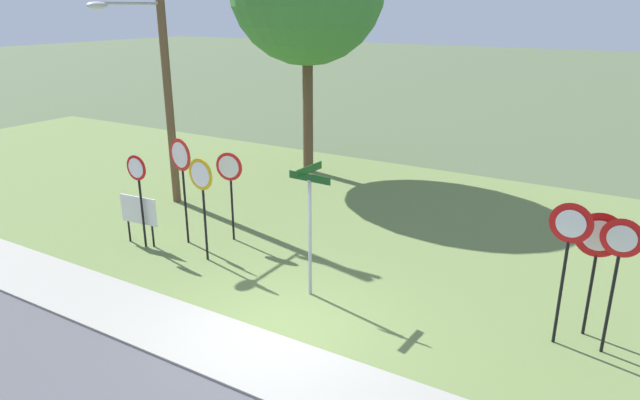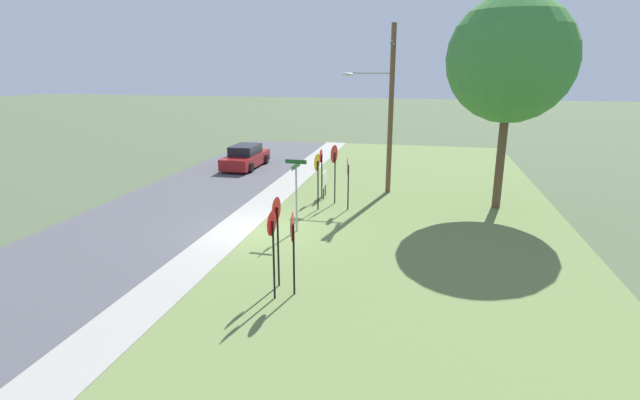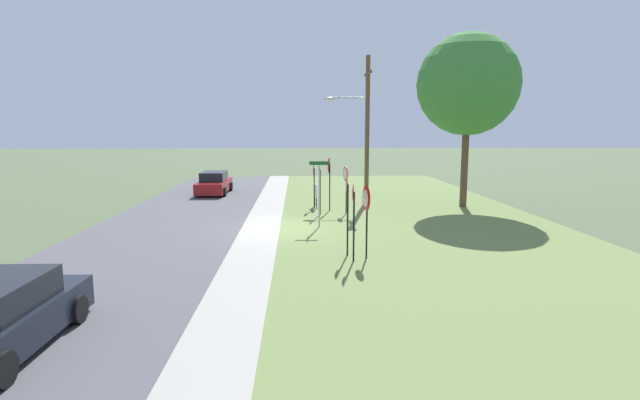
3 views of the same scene
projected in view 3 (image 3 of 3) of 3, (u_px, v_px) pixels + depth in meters
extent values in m
plane|color=#4C5B3D|center=(280.00, 229.00, 20.14)|extent=(160.00, 160.00, 0.00)
cube|color=#4C4C51|center=(162.00, 231.00, 19.92)|extent=(44.00, 6.40, 0.01)
cube|color=#99968C|center=(261.00, 229.00, 20.10)|extent=(44.00, 1.60, 0.06)
cube|color=olive|center=(424.00, 228.00, 20.41)|extent=(44.00, 12.00, 0.04)
cylinder|color=black|center=(314.00, 188.00, 25.04)|extent=(0.06, 0.06, 2.08)
cylinder|color=red|center=(313.00, 169.00, 24.89)|extent=(0.61, 0.03, 0.61)
cylinder|color=white|center=(313.00, 169.00, 24.89)|extent=(0.48, 0.01, 0.48)
cylinder|color=black|center=(330.00, 187.00, 24.36)|extent=(0.06, 0.06, 2.34)
cylinder|color=red|center=(329.00, 165.00, 24.20)|extent=(0.78, 0.18, 0.79)
cylinder|color=white|center=(329.00, 165.00, 24.20)|extent=(0.61, 0.13, 0.62)
cylinder|color=black|center=(346.00, 193.00, 23.57)|extent=(0.06, 0.06, 1.99)
cylinder|color=red|center=(346.00, 174.00, 23.43)|extent=(0.70, 0.16, 0.71)
cylinder|color=white|center=(345.00, 174.00, 23.43)|extent=(0.54, 0.11, 0.55)
cylinder|color=black|center=(320.00, 192.00, 23.25)|extent=(0.06, 0.06, 2.15)
cylinder|color=gold|center=(319.00, 171.00, 23.10)|extent=(0.73, 0.09, 0.73)
cylinder|color=white|center=(319.00, 171.00, 23.10)|extent=(0.57, 0.06, 0.57)
cylinder|color=black|center=(348.00, 220.00, 15.76)|extent=(0.06, 0.06, 2.34)
cone|color=red|center=(347.00, 186.00, 15.59)|extent=(0.70, 0.07, 0.70)
cone|color=white|center=(346.00, 186.00, 15.59)|extent=(0.48, 0.04, 0.48)
cylinder|color=black|center=(367.00, 227.00, 15.40)|extent=(0.06, 0.06, 2.02)
cone|color=red|center=(366.00, 198.00, 15.26)|extent=(0.81, 0.17, 0.82)
cone|color=white|center=(365.00, 198.00, 15.26)|extent=(0.55, 0.11, 0.56)
cylinder|color=black|center=(354.00, 227.00, 15.02)|extent=(0.06, 0.06, 2.19)
cone|color=red|center=(353.00, 194.00, 14.86)|extent=(0.66, 0.08, 0.66)
cone|color=silver|center=(352.00, 194.00, 14.86)|extent=(0.45, 0.05, 0.45)
cylinder|color=#9EA0A8|center=(319.00, 198.00, 20.30)|extent=(0.07, 0.07, 2.43)
cylinder|color=#9EA0A8|center=(319.00, 169.00, 20.12)|extent=(0.09, 0.09, 0.03)
cube|color=#19511E|center=(319.00, 167.00, 20.11)|extent=(0.96, 0.07, 0.15)
cube|color=#19511E|center=(319.00, 163.00, 20.09)|extent=(0.06, 0.82, 0.15)
cylinder|color=brown|center=(367.00, 130.00, 26.57)|extent=(0.24, 0.24, 7.95)
cube|color=brown|center=(368.00, 74.00, 26.13)|extent=(2.10, 0.12, 0.12)
cylinder|color=gray|center=(366.00, 73.00, 26.95)|extent=(0.09, 0.09, 0.10)
cylinder|color=gray|center=(370.00, 70.00, 25.27)|extent=(0.09, 0.09, 0.10)
cylinder|color=#9EA0A8|center=(348.00, 98.00, 26.27)|extent=(0.08, 2.08, 0.08)
ellipsoid|color=#B7B7BC|center=(329.00, 99.00, 26.23)|extent=(0.40, 0.56, 0.18)
cylinder|color=black|center=(315.00, 201.00, 25.75)|extent=(0.05, 0.05, 0.55)
cylinder|color=black|center=(317.00, 203.00, 25.00)|extent=(0.05, 0.05, 0.55)
cube|color=white|center=(316.00, 190.00, 25.28)|extent=(1.10, 0.13, 0.70)
cylinder|color=brown|center=(465.00, 159.00, 25.37)|extent=(0.36, 0.36, 5.01)
sphere|color=#3D7F38|center=(468.00, 84.00, 24.81)|extent=(5.18, 5.18, 5.18)
cylinder|color=black|center=(3.00, 370.00, 7.84)|extent=(0.60, 0.19, 0.60)
cylinder|color=black|center=(78.00, 309.00, 10.45)|extent=(0.60, 0.19, 0.60)
cube|color=maroon|center=(214.00, 186.00, 31.02)|extent=(4.44, 1.74, 0.68)
cube|color=black|center=(214.00, 176.00, 30.93)|extent=(2.23, 1.46, 0.56)
cylinder|color=black|center=(224.00, 192.00, 29.72)|extent=(0.60, 0.19, 0.60)
cylinder|color=black|center=(196.00, 192.00, 29.66)|extent=(0.60, 0.19, 0.60)
cylinder|color=black|center=(231.00, 186.00, 32.43)|extent=(0.60, 0.19, 0.60)
cylinder|color=black|center=(205.00, 186.00, 32.37)|extent=(0.60, 0.19, 0.60)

